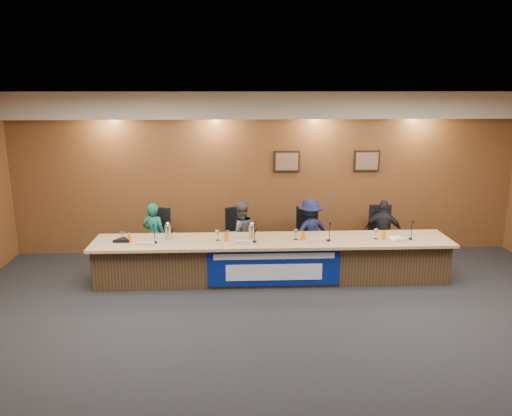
% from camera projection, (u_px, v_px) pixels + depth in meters
% --- Properties ---
extents(floor, '(10.00, 10.00, 0.00)m').
position_uv_depth(floor, '(286.00, 350.00, 6.41)').
color(floor, black).
rests_on(floor, ground).
extents(ceiling, '(10.00, 8.00, 0.04)m').
position_uv_depth(ceiling, '(291.00, 95.00, 5.65)').
color(ceiling, silver).
rests_on(ceiling, wall_back).
extents(wall_back, '(10.00, 0.04, 3.20)m').
position_uv_depth(wall_back, '(266.00, 174.00, 9.91)').
color(wall_back, brown).
rests_on(wall_back, floor).
extents(soffit, '(10.00, 0.50, 0.50)m').
position_uv_depth(soffit, '(268.00, 105.00, 9.34)').
color(soffit, beige).
rests_on(soffit, wall_back).
extents(dais_body, '(6.00, 0.80, 0.70)m').
position_uv_depth(dais_body, '(272.00, 261.00, 8.66)').
color(dais_body, '#46311B').
rests_on(dais_body, floor).
extents(dais_top, '(6.10, 0.95, 0.05)m').
position_uv_depth(dais_top, '(273.00, 241.00, 8.52)').
color(dais_top, tan).
rests_on(dais_top, dais_body).
extents(banner, '(2.20, 0.02, 0.65)m').
position_uv_depth(banner, '(274.00, 267.00, 8.25)').
color(banner, navy).
rests_on(banner, dais_body).
extents(banner_text_upper, '(2.00, 0.01, 0.10)m').
position_uv_depth(banner_text_upper, '(274.00, 256.00, 8.19)').
color(banner_text_upper, silver).
rests_on(banner_text_upper, banner).
extents(banner_text_lower, '(1.60, 0.01, 0.28)m').
position_uv_depth(banner_text_lower, '(274.00, 272.00, 8.25)').
color(banner_text_lower, silver).
rests_on(banner_text_lower, banner).
extents(wall_photo_left, '(0.52, 0.04, 0.42)m').
position_uv_depth(wall_photo_left, '(287.00, 161.00, 9.84)').
color(wall_photo_left, black).
rests_on(wall_photo_left, wall_back).
extents(wall_photo_right, '(0.52, 0.04, 0.42)m').
position_uv_depth(wall_photo_right, '(367.00, 161.00, 9.91)').
color(wall_photo_right, black).
rests_on(wall_photo_right, wall_back).
extents(panelist_a, '(0.52, 0.43, 1.23)m').
position_uv_depth(panelist_a, '(154.00, 236.00, 9.19)').
color(panelist_a, '#125843').
rests_on(panelist_a, floor).
extents(panelist_b, '(0.71, 0.62, 1.25)m').
position_uv_depth(panelist_b, '(241.00, 234.00, 9.26)').
color(panelist_b, '#4A484D').
rests_on(panelist_b, floor).
extents(panelist_c, '(0.94, 0.74, 1.28)m').
position_uv_depth(panelist_c, '(310.00, 232.00, 9.32)').
color(panelist_c, black).
rests_on(panelist_c, floor).
extents(panelist_d, '(0.78, 0.50, 1.24)m').
position_uv_depth(panelist_d, '(383.00, 232.00, 9.38)').
color(panelist_d, black).
rests_on(panelist_d, floor).
extents(office_chair_a, '(0.61, 0.61, 0.08)m').
position_uv_depth(office_chair_a, '(155.00, 241.00, 9.32)').
color(office_chair_a, black).
rests_on(office_chair_a, floor).
extents(office_chair_b, '(0.64, 0.64, 0.08)m').
position_uv_depth(office_chair_b, '(241.00, 240.00, 9.39)').
color(office_chair_b, black).
rests_on(office_chair_b, floor).
extents(office_chair_c, '(0.50, 0.50, 0.08)m').
position_uv_depth(office_chair_c, '(309.00, 239.00, 9.45)').
color(office_chair_c, black).
rests_on(office_chair_c, floor).
extents(office_chair_d, '(0.52, 0.52, 0.08)m').
position_uv_depth(office_chair_d, '(381.00, 238.00, 9.51)').
color(office_chair_d, black).
rests_on(office_chair_d, floor).
extents(nameplate_a, '(0.24, 0.08, 0.10)m').
position_uv_depth(nameplate_a, '(146.00, 244.00, 8.14)').
color(nameplate_a, white).
rests_on(nameplate_a, dais_top).
extents(microphone_a, '(0.07, 0.07, 0.02)m').
position_uv_depth(microphone_a, '(155.00, 242.00, 8.33)').
color(microphone_a, black).
rests_on(microphone_a, dais_top).
extents(juice_glass_a, '(0.06, 0.06, 0.15)m').
position_uv_depth(juice_glass_a, '(129.00, 238.00, 8.37)').
color(juice_glass_a, orange).
rests_on(juice_glass_a, dais_top).
extents(water_glass_a, '(0.08, 0.08, 0.18)m').
position_uv_depth(water_glass_a, '(122.00, 237.00, 8.33)').
color(water_glass_a, silver).
rests_on(water_glass_a, dais_top).
extents(nameplate_b, '(0.24, 0.08, 0.10)m').
position_uv_depth(nameplate_b, '(242.00, 242.00, 8.23)').
color(nameplate_b, white).
rests_on(nameplate_b, dais_top).
extents(microphone_b, '(0.07, 0.07, 0.02)m').
position_uv_depth(microphone_b, '(254.00, 242.00, 8.37)').
color(microphone_b, black).
rests_on(microphone_b, dais_top).
extents(juice_glass_b, '(0.06, 0.06, 0.15)m').
position_uv_depth(juice_glass_b, '(226.00, 237.00, 8.41)').
color(juice_glass_b, orange).
rests_on(juice_glass_b, dais_top).
extents(water_glass_b, '(0.08, 0.08, 0.18)m').
position_uv_depth(water_glass_b, '(217.00, 235.00, 8.43)').
color(water_glass_b, silver).
rests_on(water_glass_b, dais_top).
extents(nameplate_c, '(0.24, 0.08, 0.10)m').
position_uv_depth(nameplate_c, '(318.00, 241.00, 8.31)').
color(nameplate_c, white).
rests_on(nameplate_c, dais_top).
extents(microphone_c, '(0.07, 0.07, 0.02)m').
position_uv_depth(microphone_c, '(329.00, 240.00, 8.44)').
color(microphone_c, black).
rests_on(microphone_c, dais_top).
extents(juice_glass_c, '(0.06, 0.06, 0.15)m').
position_uv_depth(juice_glass_c, '(303.00, 236.00, 8.48)').
color(juice_glass_c, orange).
rests_on(juice_glass_c, dais_top).
extents(water_glass_c, '(0.08, 0.08, 0.18)m').
position_uv_depth(water_glass_c, '(296.00, 235.00, 8.48)').
color(water_glass_c, silver).
rests_on(water_glass_c, dais_top).
extents(nameplate_d, '(0.24, 0.08, 0.10)m').
position_uv_depth(nameplate_d, '(401.00, 240.00, 8.34)').
color(nameplate_d, white).
rests_on(nameplate_d, dais_top).
extents(microphone_d, '(0.07, 0.07, 0.02)m').
position_uv_depth(microphone_d, '(410.00, 239.00, 8.52)').
color(microphone_d, black).
rests_on(microphone_d, dais_top).
extents(juice_glass_d, '(0.06, 0.06, 0.15)m').
position_uv_depth(juice_glass_d, '(384.00, 235.00, 8.51)').
color(juice_glass_d, orange).
rests_on(juice_glass_d, dais_top).
extents(water_glass_d, '(0.08, 0.08, 0.18)m').
position_uv_depth(water_glass_d, '(376.00, 234.00, 8.51)').
color(water_glass_d, silver).
rests_on(water_glass_d, dais_top).
extents(carafe_left, '(0.11, 0.11, 0.26)m').
position_uv_depth(carafe_left, '(168.00, 233.00, 8.46)').
color(carafe_left, silver).
rests_on(carafe_left, dais_top).
extents(carafe_mid, '(0.11, 0.11, 0.24)m').
position_uv_depth(carafe_mid, '(252.00, 232.00, 8.53)').
color(carafe_mid, silver).
rests_on(carafe_mid, dais_top).
extents(speakerphone, '(0.32, 0.32, 0.05)m').
position_uv_depth(speakerphone, '(122.00, 240.00, 8.39)').
color(speakerphone, black).
rests_on(speakerphone, dais_top).
extents(paper_stack, '(0.26, 0.33, 0.01)m').
position_uv_depth(paper_stack, '(396.00, 238.00, 8.56)').
color(paper_stack, white).
rests_on(paper_stack, dais_top).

